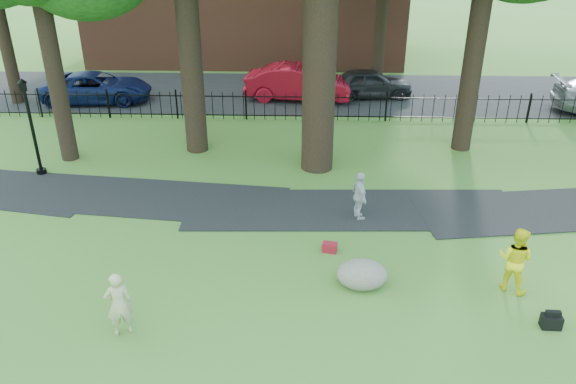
{
  "coord_description": "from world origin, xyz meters",
  "views": [
    {
      "loc": [
        -0.38,
        -11.1,
        8.13
      ],
      "look_at": [
        -0.84,
        2.0,
        1.53
      ],
      "focal_mm": 35.0,
      "sensor_mm": 36.0,
      "label": 1
    }
  ],
  "objects_px": {
    "man": "(515,260)",
    "lamppost": "(32,129)",
    "red_sedan": "(298,83)",
    "boulder": "(362,272)",
    "woman": "(119,304)"
  },
  "relations": [
    {
      "from": "red_sedan",
      "to": "man",
      "type": "bearing_deg",
      "value": -154.11
    },
    {
      "from": "woman",
      "to": "red_sedan",
      "type": "height_order",
      "value": "red_sedan"
    },
    {
      "from": "lamppost",
      "to": "woman",
      "type": "bearing_deg",
      "value": -81.58
    },
    {
      "from": "woman",
      "to": "boulder",
      "type": "distance_m",
      "value": 5.61
    },
    {
      "from": "woman",
      "to": "red_sedan",
      "type": "xyz_separation_m",
      "value": [
        3.44,
        16.72,
        0.06
      ]
    },
    {
      "from": "woman",
      "to": "red_sedan",
      "type": "bearing_deg",
      "value": -125.99
    },
    {
      "from": "lamppost",
      "to": "red_sedan",
      "type": "distance_m",
      "value": 12.36
    },
    {
      "from": "boulder",
      "to": "red_sedan",
      "type": "xyz_separation_m",
      "value": [
        -1.82,
        14.81,
        0.46
      ]
    },
    {
      "from": "woman",
      "to": "boulder",
      "type": "xyz_separation_m",
      "value": [
        5.26,
        1.91,
        -0.4
      ]
    },
    {
      "from": "man",
      "to": "red_sedan",
      "type": "distance_m",
      "value": 15.77
    },
    {
      "from": "boulder",
      "to": "lamppost",
      "type": "distance_m",
      "value": 12.15
    },
    {
      "from": "man",
      "to": "red_sedan",
      "type": "height_order",
      "value": "man"
    },
    {
      "from": "woman",
      "to": "red_sedan",
      "type": "distance_m",
      "value": 17.07
    },
    {
      "from": "man",
      "to": "lamppost",
      "type": "bearing_deg",
      "value": 13.64
    },
    {
      "from": "woman",
      "to": "man",
      "type": "bearing_deg",
      "value": 167.71
    }
  ]
}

